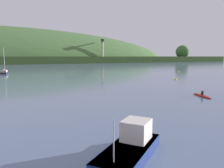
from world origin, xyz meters
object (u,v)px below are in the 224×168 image
Objects in this scene: canoe_with_paddler at (202,96)px; mooring_buoy_foreground at (175,80)px; sailboat_far_left at (5,73)px; dockside_crane at (102,51)px; mooring_buoy_off_fishing_boat at (178,72)px; fishing_boat_moored at (133,148)px.

mooring_buoy_foreground is at bearing 164.76° from canoe_with_paddler.
dockside_crane is at bearing -26.38° from sailboat_far_left.
dockside_crane is 120.92m from mooring_buoy_off_fishing_boat.
mooring_buoy_off_fishing_boat is at bearing 158.56° from canoe_with_paddler.
canoe_with_paddler is (-59.06, -153.55, -9.55)m from dockside_crane.
fishing_boat_moored is 7.98× the size of mooring_buoy_off_fishing_boat.
dockside_crane is 126.94m from sailboat_far_left.
mooring_buoy_foreground is 26.79m from mooring_buoy_off_fishing_boat.
mooring_buoy_off_fishing_boat is (53.26, -19.73, -0.21)m from sailboat_far_left.
dockside_crane is 4.98× the size of canoe_with_paddler.
canoe_with_paddler is 6.32× the size of mooring_buoy_foreground.
mooring_buoy_foreground is (30.27, 27.85, -0.38)m from fishing_boat_moored.
dockside_crane is at bearing 76.94° from mooring_buoy_off_fishing_boat.
canoe_with_paddler is (21.44, -55.87, -0.12)m from sailboat_far_left.
mooring_buoy_foreground is 0.95× the size of mooring_buoy_off_fishing_boat.
sailboat_far_left reaches higher than mooring_buoy_off_fishing_boat.
mooring_buoy_foreground is at bearing -136.36° from mooring_buoy_off_fishing_boat.
fishing_boat_moored reaches higher than mooring_buoy_off_fishing_boat.
dockside_crane is at bearing 71.06° from mooring_buoy_foreground.
fishing_boat_moored is at bearing -40.31° from canoe_with_paddler.
canoe_with_paddler is at bearing -131.36° from mooring_buoy_off_fishing_boat.
dockside_crane is at bearing 178.88° from canoe_with_paddler.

